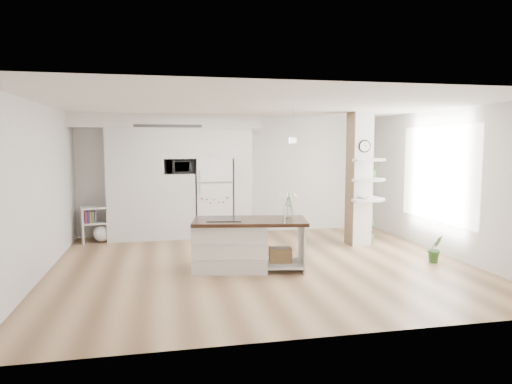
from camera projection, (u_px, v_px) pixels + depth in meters
floor at (262, 265)px, 7.81m from camera, size 7.00×6.00×0.01m
room at (262, 157)px, 7.61m from camera, size 7.04×6.04×2.72m
cabinet_wall at (171, 170)px, 9.96m from camera, size 4.00×0.71×2.70m
refrigerator at (213, 197)px, 10.22m from camera, size 0.78×0.69×1.75m
column at (364, 179)px, 9.25m from camera, size 0.69×0.90×2.70m
window at (438, 174)px, 8.65m from camera, size 0.00×2.40×2.40m
pendant_light at (354, 141)px, 8.08m from camera, size 0.12×0.12×0.10m
kitchen_island at (237, 243)px, 7.52m from camera, size 1.97×1.18×1.40m
bookshelf at (99, 227)px, 9.61m from camera, size 0.70×0.51×0.75m
floor_plant_a at (435, 249)px, 7.95m from camera, size 0.29×0.24×0.49m
floor_plant_b at (367, 231)px, 9.50m from camera, size 0.36×0.36×0.50m
microwave at (179, 167)px, 9.94m from camera, size 0.54×0.37×0.30m
shelf_plant at (372, 170)px, 9.44m from camera, size 0.27×0.23×0.30m
decor_bowl at (365, 198)px, 9.04m from camera, size 0.22×0.22×0.05m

